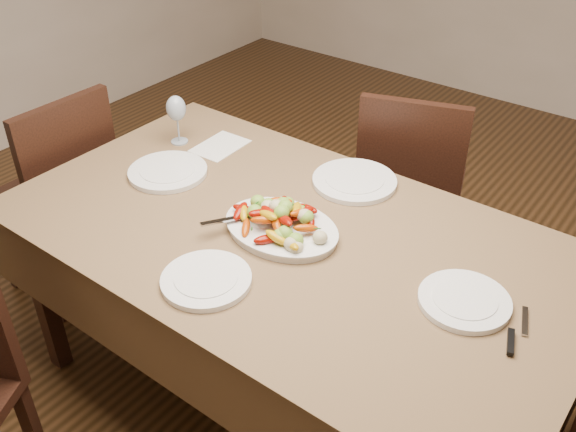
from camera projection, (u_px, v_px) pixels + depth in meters
The scene contains 14 objects.
floor at pixel (279, 372), 2.53m from camera, with size 6.00×6.00×0.00m, color #392311.
dining_table at pixel (288, 321), 2.22m from camera, with size 1.84×1.04×0.76m, color brown.
chair_far at pixel (411, 185), 2.77m from camera, with size 0.42×0.42×0.95m, color black, non-canonical shape.
chair_left at pixel (53, 194), 2.72m from camera, with size 0.42×0.42×0.95m, color black, non-canonical shape.
serving_platter at pixel (281, 230), 2.00m from camera, with size 0.37×0.27×0.02m, color white.
roasted_vegetables at pixel (281, 215), 1.97m from camera, with size 0.30×0.21×0.09m, color #750A02, non-canonical shape.
serving_spoon at pixel (257, 218), 1.99m from camera, with size 0.28×0.06×0.03m, color #9EA0A8, non-canonical shape.
plate_left at pixel (168, 172), 2.30m from camera, with size 0.28×0.28×0.02m, color white.
plate_right at pixel (464, 301), 1.73m from camera, with size 0.25×0.25×0.02m, color white.
plate_far at pixel (354, 181), 2.24m from camera, with size 0.30×0.30×0.02m, color white.
plate_near at pixel (206, 280), 1.80m from camera, with size 0.26×0.26×0.02m, color white.
wine_glass at pixel (177, 118), 2.44m from camera, with size 0.08×0.08×0.20m, color #8C99A5, non-canonical shape.
menu_card at pixel (220, 146), 2.47m from camera, with size 0.15×0.21×0.00m, color silver.
table_knife at pixel (517, 333), 1.64m from camera, with size 0.02×0.20×0.01m, color #9EA0A8, non-canonical shape.
Camera 1 is at (1.07, -1.36, 1.94)m, focal length 40.00 mm.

